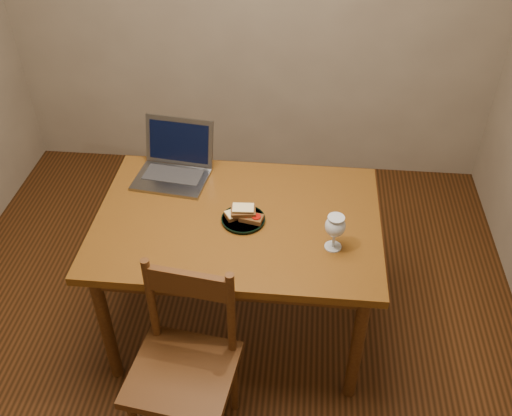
# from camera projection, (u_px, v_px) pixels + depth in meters

# --- Properties ---
(floor) EXTENTS (3.20, 3.20, 0.02)m
(floor) POSITION_uv_depth(u_px,v_px,m) (222.00, 334.00, 3.03)
(floor) COLOR black
(floor) RESTS_ON ground
(table) EXTENTS (1.30, 0.90, 0.74)m
(table) POSITION_uv_depth(u_px,v_px,m) (238.00, 232.00, 2.66)
(table) COLOR #4A270C
(table) RESTS_ON floor
(chair) EXTENTS (0.47, 0.45, 0.45)m
(chair) POSITION_uv_depth(u_px,v_px,m) (183.00, 361.00, 2.31)
(chair) COLOR #3A1D0C
(chair) RESTS_ON floor
(plate) EXTENTS (0.20, 0.20, 0.02)m
(plate) POSITION_uv_depth(u_px,v_px,m) (243.00, 220.00, 2.58)
(plate) COLOR black
(plate) RESTS_ON table
(sandwich_cheese) EXTENTS (0.11, 0.10, 0.03)m
(sandwich_cheese) POSITION_uv_depth(u_px,v_px,m) (236.00, 214.00, 2.58)
(sandwich_cheese) COLOR #381E0C
(sandwich_cheese) RESTS_ON plate
(sandwich_tomato) EXTENTS (0.11, 0.08, 0.03)m
(sandwich_tomato) POSITION_uv_depth(u_px,v_px,m) (251.00, 217.00, 2.56)
(sandwich_tomato) COLOR #381E0C
(sandwich_tomato) RESTS_ON plate
(sandwich_top) EXTENTS (0.12, 0.08, 0.03)m
(sandwich_top) POSITION_uv_depth(u_px,v_px,m) (243.00, 211.00, 2.56)
(sandwich_top) COLOR #381E0C
(sandwich_top) RESTS_ON plate
(milk_glass) EXTENTS (0.09, 0.09, 0.17)m
(milk_glass) POSITION_uv_depth(u_px,v_px,m) (335.00, 232.00, 2.40)
(milk_glass) COLOR white
(milk_glass) RESTS_ON table
(laptop) EXTENTS (0.39, 0.36, 0.25)m
(laptop) POSITION_uv_depth(u_px,v_px,m) (175.00, 161.00, 2.84)
(laptop) COLOR slate
(laptop) RESTS_ON table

